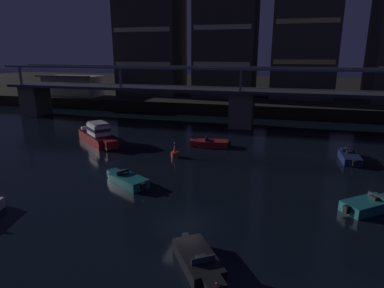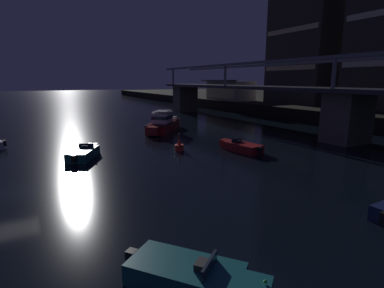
% 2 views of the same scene
% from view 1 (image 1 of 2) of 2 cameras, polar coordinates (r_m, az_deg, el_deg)
% --- Properties ---
extents(ground_plane, '(400.00, 400.00, 0.00)m').
position_cam_1_polar(ground_plane, '(23.57, -1.48, -13.63)').
color(ground_plane, black).
extents(far_riverbank, '(240.00, 80.00, 2.20)m').
position_cam_1_polar(far_riverbank, '(100.66, 12.01, 9.35)').
color(far_riverbank, black).
rests_on(far_riverbank, ground).
extents(river_bridge, '(84.27, 6.40, 9.38)m').
position_cam_1_polar(river_bridge, '(52.75, 8.75, 7.72)').
color(river_bridge, '#605B51').
rests_on(river_bridge, ground).
extents(tower_west_low, '(13.66, 10.73, 35.57)m').
position_cam_1_polar(tower_west_low, '(78.03, -7.29, 21.62)').
color(tower_west_low, '#38332D').
rests_on(tower_west_low, far_riverbank).
extents(tower_west_tall, '(12.54, 12.92, 36.09)m').
position_cam_1_polar(tower_west_tall, '(75.04, 6.25, 22.10)').
color(tower_west_tall, '#38332D').
rests_on(tower_west_tall, far_riverbank).
extents(tower_central, '(12.64, 9.06, 38.53)m').
position_cam_1_polar(tower_central, '(74.53, 19.56, 22.35)').
color(tower_central, '#423D38').
rests_on(tower_central, far_riverbank).
extents(waterfront_pavilion, '(12.40, 7.40, 4.70)m').
position_cam_1_polar(waterfront_pavilion, '(78.41, -20.00, 9.52)').
color(waterfront_pavilion, '#B2AD9E').
rests_on(waterfront_pavilion, far_riverbank).
extents(cabin_cruiser_near_left, '(8.35, 7.41, 2.79)m').
position_cam_1_polar(cabin_cruiser_near_left, '(44.91, -16.03, 1.53)').
color(cabin_cruiser_near_left, maroon).
rests_on(cabin_cruiser_near_left, ground).
extents(speedboat_near_center, '(5.23, 2.40, 1.16)m').
position_cam_1_polar(speedboat_near_center, '(41.56, 3.28, 0.11)').
color(speedboat_near_center, maroon).
rests_on(speedboat_near_center, ground).
extents(speedboat_near_right, '(3.88, 4.75, 1.16)m').
position_cam_1_polar(speedboat_near_right, '(19.11, 1.23, -19.88)').
color(speedboat_near_right, black).
rests_on(speedboat_near_right, ground).
extents(speedboat_mid_left, '(4.89, 3.54, 1.16)m').
position_cam_1_polar(speedboat_mid_left, '(30.35, -11.24, -6.15)').
color(speedboat_mid_left, '#196066').
rests_on(speedboat_mid_left, ground).
extents(speedboat_mid_center, '(1.92, 5.21, 1.16)m').
position_cam_1_polar(speedboat_mid_center, '(39.98, 25.75, -2.09)').
color(speedboat_mid_center, '#19234C').
rests_on(speedboat_mid_center, ground).
extents(speedboat_mid_right, '(4.62, 4.11, 1.16)m').
position_cam_1_polar(speedboat_mid_right, '(28.54, 28.50, -9.29)').
color(speedboat_mid_right, '#196066').
rests_on(speedboat_mid_right, ground).
extents(channel_buoy, '(0.90, 0.90, 1.76)m').
position_cam_1_polar(channel_buoy, '(37.37, -3.01, -1.58)').
color(channel_buoy, red).
rests_on(channel_buoy, ground).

